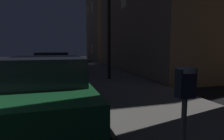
% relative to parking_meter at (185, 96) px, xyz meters
% --- Properties ---
extents(parking_meter, '(0.19, 0.19, 1.28)m').
position_rel_parking_meter_xyz_m(parking_meter, '(0.00, 0.00, 0.00)').
color(parking_meter, '#59595B').
rests_on(parking_meter, sidewalk).
extents(car_green, '(2.00, 4.59, 1.43)m').
position_rel_parking_meter_xyz_m(car_green, '(-1.51, 2.90, -0.41)').
color(car_green, '#19592D').
rests_on(car_green, ground).
extents(car_red, '(2.16, 4.60, 1.43)m').
position_rel_parking_meter_xyz_m(car_red, '(-1.51, 9.07, -0.41)').
color(car_red, maroon).
rests_on(car_red, ground).
extents(street_lamp, '(0.44, 0.44, 5.43)m').
position_rel_parking_meter_xyz_m(street_lamp, '(1.15, 7.01, 2.63)').
color(street_lamp, black).
rests_on(street_lamp, sidewalk).
extents(building_far, '(8.67, 7.78, 13.12)m').
position_rel_parking_meter_xyz_m(building_far, '(7.27, 21.89, 5.44)').
color(building_far, '#998466').
rests_on(building_far, ground).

